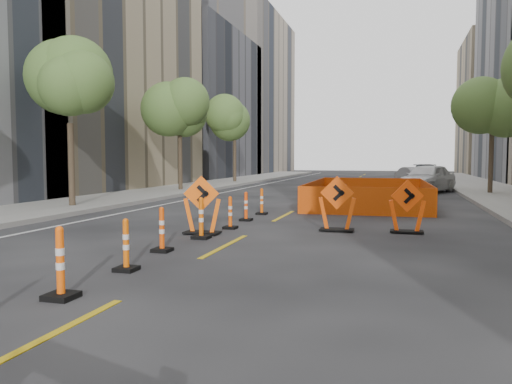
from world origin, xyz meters
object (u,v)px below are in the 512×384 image
(channelizer_4, at_px, (162,229))
(chevron_sign_left, at_px, (202,205))
(channelizer_5, at_px, (201,218))
(channelizer_6, at_px, (230,213))
(chevron_sign_center, at_px, (337,204))
(chevron_sign_right, at_px, (407,206))
(channelizer_7, at_px, (246,206))
(channelizer_8, at_px, (262,201))
(parked_car_far, at_px, (425,174))
(channelizer_3, at_px, (126,245))
(channelizer_2, at_px, (60,263))
(parked_car_mid, at_px, (417,177))
(parked_car_near, at_px, (427,178))

(channelizer_4, xyz_separation_m, chevron_sign_left, (-0.09, 2.47, 0.28))
(channelizer_5, bearing_deg, channelizer_6, 85.65)
(chevron_sign_center, xyz_separation_m, chevron_sign_right, (1.82, 0.18, -0.04))
(channelizer_4, bearing_deg, channelizer_7, 87.85)
(channelizer_7, xyz_separation_m, channelizer_8, (0.02, 1.81, 0.00))
(channelizer_7, relative_size, parked_car_far, 0.18)
(channelizer_3, height_order, channelizer_7, channelizer_3)
(channelizer_2, distance_m, parked_car_far, 34.65)
(chevron_sign_left, bearing_deg, channelizer_2, -104.28)
(channelizer_4, relative_size, parked_car_mid, 0.23)
(chevron_sign_right, relative_size, parked_car_near, 0.29)
(channelizer_5, relative_size, chevron_sign_left, 0.67)
(channelizer_7, relative_size, channelizer_8, 1.00)
(channelizer_3, relative_size, parked_car_mid, 0.23)
(channelizer_2, height_order, channelizer_6, channelizer_2)
(channelizer_7, height_order, parked_car_far, parked_car_far)
(channelizer_5, height_order, parked_car_far, parked_car_far)
(channelizer_3, bearing_deg, parked_car_far, 78.50)
(channelizer_7, distance_m, channelizer_8, 1.81)
(channelizer_8, bearing_deg, chevron_sign_center, -47.34)
(channelizer_3, bearing_deg, parked_car_near, 74.31)
(channelizer_4, height_order, parked_car_far, parked_car_far)
(parked_car_far, bearing_deg, channelizer_3, -99.58)
(channelizer_3, distance_m, channelizer_4, 1.82)
(channelizer_4, distance_m, chevron_sign_center, 5.12)
(channelizer_7, height_order, parked_car_near, parked_car_near)
(parked_car_near, relative_size, parked_car_far, 0.95)
(channelizer_6, distance_m, chevron_sign_left, 1.24)
(parked_car_mid, bearing_deg, chevron_sign_center, -121.01)
(channelizer_6, distance_m, parked_car_near, 17.61)
(channelizer_6, height_order, parked_car_near, parked_car_near)
(channelizer_6, xyz_separation_m, chevron_sign_center, (2.93, 0.36, 0.29))
(channelizer_2, bearing_deg, channelizer_6, 89.51)
(chevron_sign_left, xyz_separation_m, parked_car_mid, (6.09, 22.74, -0.09))
(channelizer_6, bearing_deg, parked_car_far, 76.43)
(channelizer_4, bearing_deg, channelizer_8, 88.22)
(chevron_sign_left, relative_size, chevron_sign_center, 1.02)
(chevron_sign_center, bearing_deg, parked_car_mid, 81.76)
(chevron_sign_left, height_order, chevron_sign_right, chevron_sign_left)
(channelizer_6, height_order, chevron_sign_center, chevron_sign_center)
(channelizer_3, xyz_separation_m, parked_car_far, (6.55, 32.22, 0.27))
(channelizer_2, bearing_deg, chevron_sign_center, 68.46)
(channelizer_6, xyz_separation_m, parked_car_far, (6.47, 26.80, 0.28))
(channelizer_8, height_order, chevron_sign_right, chevron_sign_right)
(channelizer_7, xyz_separation_m, parked_car_mid, (5.80, 19.79, 0.21))
(channelizer_5, bearing_deg, parked_car_mid, 75.97)
(channelizer_8, height_order, parked_car_mid, parked_car_mid)
(parked_car_near, bearing_deg, channelizer_2, -80.39)
(channelizer_3, distance_m, chevron_sign_left, 4.30)
(channelizer_2, height_order, parked_car_mid, parked_car_mid)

